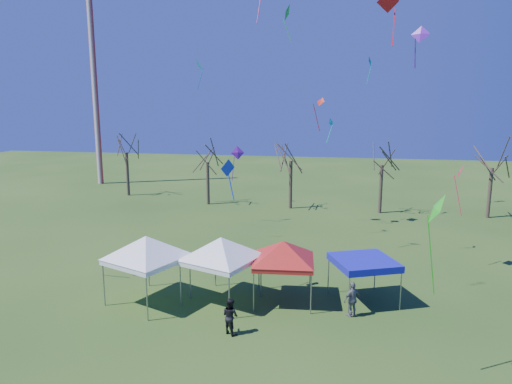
% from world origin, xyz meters
% --- Properties ---
extents(ground, '(140.00, 140.00, 0.00)m').
position_xyz_m(ground, '(0.00, 0.00, 0.00)').
color(ground, '#264917').
rests_on(ground, ground).
extents(radio_mast, '(0.70, 0.70, 25.00)m').
position_xyz_m(radio_mast, '(-28.00, 34.00, 12.50)').
color(radio_mast, silver).
rests_on(radio_mast, ground).
extents(tree_0, '(3.83, 3.83, 8.44)m').
position_xyz_m(tree_0, '(-20.85, 27.38, 6.49)').
color(tree_0, '#3D2D21').
rests_on(tree_0, ground).
extents(tree_1, '(3.42, 3.42, 7.54)m').
position_xyz_m(tree_1, '(-10.77, 24.65, 5.79)').
color(tree_1, '#3D2D21').
rests_on(tree_1, ground).
extents(tree_2, '(3.71, 3.71, 8.18)m').
position_xyz_m(tree_2, '(-2.37, 24.38, 6.29)').
color(tree_2, '#3D2D21').
rests_on(tree_2, ground).
extents(tree_3, '(3.59, 3.59, 7.91)m').
position_xyz_m(tree_3, '(6.03, 24.04, 6.08)').
color(tree_3, '#3D2D21').
rests_on(tree_3, ground).
extents(tree_4, '(3.58, 3.58, 7.89)m').
position_xyz_m(tree_4, '(15.36, 24.00, 6.06)').
color(tree_4, '#3D2D21').
rests_on(tree_4, ground).
extents(tent_white_west, '(4.22, 4.22, 4.01)m').
position_xyz_m(tent_white_west, '(-6.84, 1.52, 3.23)').
color(tent_white_west, gray).
rests_on(tent_white_west, ground).
extents(tent_white_mid, '(4.16, 4.16, 3.90)m').
position_xyz_m(tent_white_mid, '(-3.21, 2.34, 3.15)').
color(tent_white_mid, gray).
rests_on(tent_white_mid, ground).
extents(tent_red, '(4.14, 4.14, 3.67)m').
position_xyz_m(tent_red, '(-0.14, 2.97, 2.96)').
color(tent_red, gray).
rests_on(tent_red, ground).
extents(tent_blue, '(3.77, 3.77, 2.26)m').
position_xyz_m(tent_blue, '(3.83, 3.69, 2.07)').
color(tent_blue, gray).
rests_on(tent_blue, ground).
extents(person_grey, '(1.03, 0.96, 1.70)m').
position_xyz_m(person_grey, '(3.30, 1.88, 0.85)').
color(person_grey, slate).
rests_on(person_grey, ground).
extents(person_dark, '(0.99, 0.94, 1.62)m').
position_xyz_m(person_dark, '(-1.94, -0.84, 0.81)').
color(person_dark, black).
rests_on(person_dark, ground).
extents(kite_19, '(0.62, 0.77, 1.98)m').
position_xyz_m(kite_19, '(1.52, 18.03, 8.45)').
color(kite_19, '#0ECCD3').
rests_on(kite_19, ground).
extents(kite_17, '(0.73, 1.12, 3.20)m').
position_xyz_m(kite_17, '(9.35, 9.54, 5.94)').
color(kite_17, '#E51541').
rests_on(kite_17, ground).
extents(kite_18, '(0.36, 0.67, 1.68)m').
position_xyz_m(kite_18, '(4.00, 10.68, 12.41)').
color(kite_18, '#0C9CBC').
rests_on(kite_18, ground).
extents(kite_5, '(0.58, 1.12, 3.66)m').
position_xyz_m(kite_5, '(5.76, -2.95, 6.37)').
color(kite_5, green).
rests_on(kite_5, ground).
extents(kite_25, '(0.86, 0.56, 1.79)m').
position_xyz_m(kite_25, '(5.70, 2.72, 12.82)').
color(kite_25, '#6219B2').
rests_on(kite_25, ground).
extents(kite_1, '(0.70, 0.89, 2.15)m').
position_xyz_m(kite_1, '(-3.11, 3.39, 6.69)').
color(kite_1, '#1235C4').
rests_on(kite_1, ground).
extents(kite_2, '(1.11, 1.30, 2.81)m').
position_xyz_m(kite_2, '(-11.04, 23.61, 13.56)').
color(kite_2, '#0B9CB2').
rests_on(kite_2, ground).
extents(kite_11, '(0.74, 1.26, 2.75)m').
position_xyz_m(kite_11, '(-1.94, 16.71, 16.60)').
color(kite_11, green).
rests_on(kite_11, ground).
extents(kite_27, '(0.97, 0.63, 2.27)m').
position_xyz_m(kite_27, '(4.25, 2.05, 14.05)').
color(kite_27, red).
rests_on(kite_27, ground).
extents(kite_22, '(1.03, 1.01, 2.67)m').
position_xyz_m(kite_22, '(0.64, 17.84, 10.03)').
color(kite_22, red).
rests_on(kite_22, ground).
extents(kite_13, '(1.18, 1.00, 2.98)m').
position_xyz_m(kite_13, '(-6.04, 17.83, 5.96)').
color(kite_13, purple).
rests_on(kite_13, ground).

